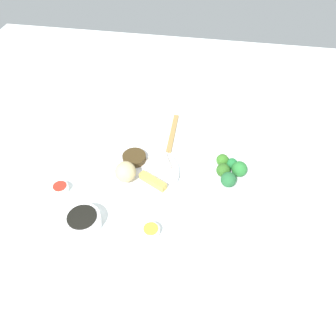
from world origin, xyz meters
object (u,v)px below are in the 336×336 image
(main_plate, at_px, (144,173))
(chopsticks_pair, at_px, (173,133))
(sauce_ramekin_hot_mustard, at_px, (151,231))
(broccoli_plate, at_px, (226,176))
(sauce_ramekin_sweet_and_sour, at_px, (60,189))
(soy_sauce_bowl, at_px, (83,221))

(main_plate, distance_m, chopsticks_pair, 0.25)
(sauce_ramekin_hot_mustard, xyz_separation_m, chopsticks_pair, (-0.47, -0.01, -0.01))
(broccoli_plate, xyz_separation_m, sauce_ramekin_hot_mustard, (0.27, -0.22, 0.00))
(broccoli_plate, relative_size, sauce_ramekin_sweet_and_sour, 3.99)
(broccoli_plate, height_order, chopsticks_pair, broccoli_plate)
(sauce_ramekin_sweet_and_sour, xyz_separation_m, sauce_ramekin_hot_mustard, (0.11, 0.34, 0.00))
(chopsticks_pair, bearing_deg, broccoli_plate, 47.96)
(sauce_ramekin_sweet_and_sour, height_order, chopsticks_pair, sauce_ramekin_sweet_and_sour)
(soy_sauce_bowl, distance_m, sauce_ramekin_sweet_and_sour, 0.17)
(sauce_ramekin_hot_mustard, bearing_deg, main_plate, -162.40)
(main_plate, distance_m, broccoli_plate, 0.29)
(soy_sauce_bowl, bearing_deg, main_plate, 149.88)
(sauce_ramekin_hot_mustard, bearing_deg, chopsticks_pair, -179.19)
(sauce_ramekin_sweet_and_sour, bearing_deg, chopsticks_pair, 137.18)
(broccoli_plate, height_order, sauce_ramekin_hot_mustard, sauce_ramekin_hot_mustard)
(broccoli_plate, bearing_deg, sauce_ramekin_sweet_and_sour, -74.36)
(main_plate, xyz_separation_m, sauce_ramekin_hot_mustard, (0.24, 0.07, 0.00))
(broccoli_plate, bearing_deg, soy_sauce_bowl, -57.52)
(broccoli_plate, distance_m, sauce_ramekin_hot_mustard, 0.35)
(broccoli_plate, xyz_separation_m, chopsticks_pair, (-0.20, -0.22, -0.00))
(sauce_ramekin_hot_mustard, distance_m, chopsticks_pair, 0.47)
(main_plate, relative_size, soy_sauce_bowl, 2.32)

